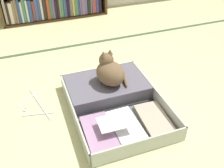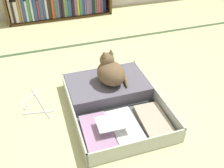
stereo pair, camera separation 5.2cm
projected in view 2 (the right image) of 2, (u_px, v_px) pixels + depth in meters
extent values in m
plane|color=#C1C189|center=(121.00, 124.00, 1.97)|extent=(10.00, 10.00, 0.00)
cube|color=#3A5031|center=(80.00, 45.00, 3.00)|extent=(4.80, 0.05, 0.00)
cube|color=#543A19|center=(61.00, 16.00, 3.67)|extent=(1.39, 0.25, 0.02)
cube|color=silver|center=(10.00, 9.00, 3.40)|extent=(0.03, 0.21, 0.32)
cube|color=black|center=(13.00, 10.00, 3.40)|extent=(0.03, 0.21, 0.29)
cube|color=silver|center=(16.00, 10.00, 3.42)|extent=(0.04, 0.21, 0.27)
cube|color=#A47F50|center=(19.00, 9.00, 3.43)|extent=(0.02, 0.21, 0.30)
cube|color=#9B7651|center=(21.00, 8.00, 3.42)|extent=(0.02, 0.21, 0.31)
cube|color=#2E4D8E|center=(23.00, 8.00, 3.44)|extent=(0.03, 0.21, 0.30)
cube|color=silver|center=(26.00, 9.00, 3.45)|extent=(0.02, 0.21, 0.27)
cube|color=#407F57|center=(28.00, 7.00, 3.45)|extent=(0.04, 0.21, 0.33)
cube|color=silver|center=(31.00, 8.00, 3.47)|extent=(0.03, 0.21, 0.29)
cube|color=#27498F|center=(34.00, 8.00, 3.48)|extent=(0.04, 0.21, 0.28)
cube|color=#B43E27|center=(38.00, 8.00, 3.50)|extent=(0.03, 0.21, 0.26)
cube|color=#3D528D|center=(40.00, 6.00, 3.50)|extent=(0.04, 0.21, 0.30)
cube|color=#3B528B|center=(43.00, 6.00, 3.51)|extent=(0.03, 0.21, 0.31)
cube|color=silver|center=(45.00, 6.00, 3.52)|extent=(0.03, 0.21, 0.29)
cube|color=#2A2A20|center=(48.00, 4.00, 3.52)|extent=(0.04, 0.21, 0.32)
cube|color=#C23F26|center=(52.00, 5.00, 3.53)|extent=(0.03, 0.21, 0.30)
cube|color=#3B7754|center=(54.00, 4.00, 3.54)|extent=(0.04, 0.21, 0.33)
cube|color=#735390|center=(57.00, 6.00, 3.57)|extent=(0.02, 0.21, 0.25)
cube|color=#241D2A|center=(59.00, 4.00, 3.57)|extent=(0.03, 0.21, 0.30)
cube|color=black|center=(61.00, 5.00, 3.57)|extent=(0.02, 0.21, 0.28)
cube|color=#957F54|center=(63.00, 5.00, 3.59)|extent=(0.02, 0.21, 0.26)
cube|color=#3E855D|center=(65.00, 5.00, 3.60)|extent=(0.03, 0.21, 0.26)
cube|color=#365486|center=(67.00, 3.00, 3.58)|extent=(0.02, 0.21, 0.33)
cube|color=#3D5489|center=(69.00, 4.00, 3.62)|extent=(0.02, 0.21, 0.26)
cube|color=black|center=(72.00, 5.00, 3.61)|extent=(0.03, 0.21, 0.26)
cube|color=slate|center=(74.00, 2.00, 3.61)|extent=(0.04, 0.21, 0.32)
cube|color=gold|center=(77.00, 2.00, 3.62)|extent=(0.02, 0.21, 0.30)
cube|color=#3E7B59|center=(79.00, 2.00, 3.63)|extent=(0.04, 0.21, 0.31)
cube|color=#303F8B|center=(82.00, 1.00, 3.64)|extent=(0.02, 0.21, 0.31)
cube|color=slate|center=(84.00, 3.00, 3.66)|extent=(0.02, 0.21, 0.27)
cube|color=slate|center=(86.00, 2.00, 3.66)|extent=(0.04, 0.21, 0.27)
cube|color=slate|center=(88.00, 1.00, 3.67)|extent=(0.04, 0.21, 0.31)
cube|color=black|center=(92.00, 1.00, 3.68)|extent=(0.04, 0.21, 0.30)
cube|color=#734F97|center=(96.00, 0.00, 3.69)|extent=(0.02, 0.21, 0.32)
cube|color=#BD3D28|center=(98.00, 1.00, 3.72)|extent=(0.03, 0.21, 0.27)
cube|color=black|center=(102.00, 1.00, 3.74)|extent=(0.04, 0.21, 0.26)
cube|color=#B3BBAC|center=(126.00, 130.00, 1.91)|extent=(0.70, 0.47, 0.01)
cube|color=#B3BBAC|center=(138.00, 148.00, 1.70)|extent=(0.70, 0.02, 0.13)
cube|color=#B3BBAC|center=(80.00, 135.00, 1.79)|extent=(0.02, 0.46, 0.13)
cube|color=#B3BBAC|center=(169.00, 114.00, 1.96)|extent=(0.02, 0.46, 0.13)
cube|color=#4D5655|center=(126.00, 129.00, 1.90)|extent=(0.68, 0.45, 0.01)
cube|color=#B3BBAC|center=(107.00, 93.00, 2.26)|extent=(0.70, 0.47, 0.01)
cube|color=#B3BBAC|center=(100.00, 74.00, 2.40)|extent=(0.70, 0.02, 0.13)
cube|color=#B3BBAC|center=(68.00, 95.00, 2.14)|extent=(0.02, 0.46, 0.13)
cube|color=#B3BBAC|center=(144.00, 80.00, 2.31)|extent=(0.02, 0.46, 0.13)
cube|color=#4D5655|center=(107.00, 92.00, 2.26)|extent=(0.68, 0.45, 0.01)
cylinder|color=black|center=(116.00, 109.00, 2.08)|extent=(0.68, 0.02, 0.02)
cube|color=#2C262F|center=(96.00, 135.00, 1.83)|extent=(0.21, 0.36, 0.02)
cube|color=#9B769A|center=(98.00, 133.00, 1.83)|extent=(0.21, 0.40, 0.02)
cube|color=silver|center=(125.00, 128.00, 1.90)|extent=(0.21, 0.39, 0.01)
cube|color=white|center=(125.00, 126.00, 1.89)|extent=(0.20, 0.39, 0.01)
cube|color=#74675D|center=(154.00, 122.00, 1.94)|extent=(0.20, 0.33, 0.02)
cube|color=tan|center=(154.00, 119.00, 1.95)|extent=(0.22, 0.36, 0.01)
cube|color=white|center=(113.00, 122.00, 1.81)|extent=(0.24, 0.17, 0.01)
cube|color=#595664|center=(107.00, 87.00, 2.23)|extent=(0.67, 0.44, 0.12)
torus|color=white|center=(101.00, 84.00, 2.16)|extent=(0.13, 0.13, 0.01)
cylinder|color=black|center=(80.00, 78.00, 2.34)|extent=(0.02, 0.02, 0.12)
cylinder|color=black|center=(120.00, 71.00, 2.44)|extent=(0.02, 0.02, 0.12)
cube|color=red|center=(105.00, 156.00, 1.65)|extent=(0.04, 0.00, 0.02)
cube|color=yellow|center=(165.00, 140.00, 1.76)|extent=(0.04, 0.00, 0.02)
cube|color=white|center=(124.00, 147.00, 1.66)|extent=(0.04, 0.00, 0.03)
cube|color=red|center=(143.00, 141.00, 1.69)|extent=(0.04, 0.00, 0.02)
ellipsoid|color=brown|center=(111.00, 73.00, 2.12)|extent=(0.27, 0.31, 0.19)
ellipsoid|color=brown|center=(106.00, 73.00, 2.19)|extent=(0.17, 0.12, 0.11)
sphere|color=brown|center=(107.00, 60.00, 2.10)|extent=(0.12, 0.12, 0.12)
cone|color=brown|center=(111.00, 52.00, 2.07)|extent=(0.05, 0.05, 0.05)
cone|color=brown|center=(104.00, 54.00, 2.04)|extent=(0.05, 0.05, 0.05)
sphere|color=#D3D048|center=(106.00, 56.00, 2.14)|extent=(0.02, 0.02, 0.02)
sphere|color=#D3D048|center=(102.00, 57.00, 2.12)|extent=(0.02, 0.02, 0.02)
ellipsoid|color=brown|center=(125.00, 80.00, 2.18)|extent=(0.08, 0.20, 0.03)
cylinder|color=silver|center=(40.00, 102.00, 2.16)|extent=(0.12, 0.44, 0.01)
cylinder|color=silver|center=(39.00, 113.00, 2.06)|extent=(0.25, 0.06, 0.01)
cylinder|color=silver|center=(30.00, 97.00, 2.22)|extent=(0.20, 0.16, 0.01)
torus|color=silver|center=(25.00, 108.00, 2.11)|extent=(0.05, 0.05, 0.01)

